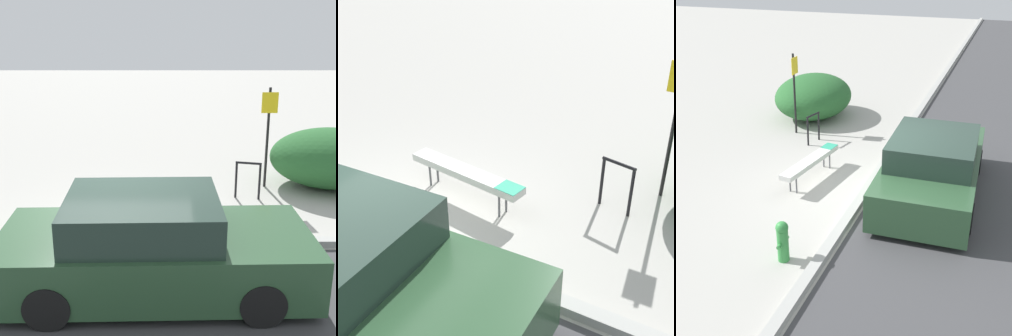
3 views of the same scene
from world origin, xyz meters
TOP-DOWN VIEW (x-y plane):
  - ground_plane at (0.00, 0.00)m, footprint 60.00×60.00m
  - curb at (0.00, 0.00)m, footprint 60.00×0.20m
  - bench at (0.40, 1.42)m, footprint 2.11×0.61m
  - bike_rack at (2.52, 2.26)m, footprint 0.55×0.18m

SIDE VIEW (x-z plane):
  - ground_plane at x=0.00m, z-range 0.00..0.00m
  - curb at x=0.00m, z-range 0.00..0.13m
  - bench at x=0.40m, z-range 0.19..0.71m
  - bike_rack at x=2.52m, z-range 0.09..0.91m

